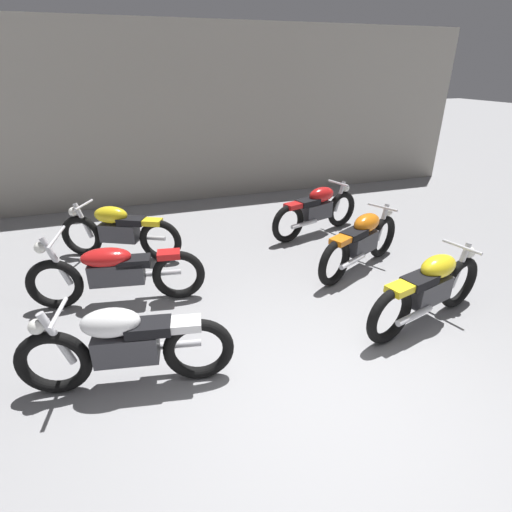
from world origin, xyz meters
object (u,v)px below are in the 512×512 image
motorcycle_left_row_0 (125,345)px  motorcycle_right_row_1 (362,241)px  motorcycle_right_row_2 (317,209)px  motorcycle_right_row_0 (429,288)px  motorcycle_left_row_2 (119,231)px  motorcycle_left_row_1 (116,271)px

motorcycle_left_row_0 → motorcycle_right_row_1: same height
motorcycle_left_row_0 → motorcycle_right_row_1: (3.36, 1.40, 0.00)m
motorcycle_right_row_1 → motorcycle_right_row_2: 1.48m
motorcycle_right_row_2 → motorcycle_right_row_0: bearing=-90.8°
motorcycle_left_row_0 → motorcycle_left_row_2: same height
motorcycle_right_row_1 → motorcycle_left_row_1: bearing=177.3°
motorcycle_left_row_2 → motorcycle_right_row_1: size_ratio=0.99×
motorcycle_left_row_1 → motorcycle_right_row_0: motorcycle_left_row_1 is taller
motorcycle_left_row_0 → motorcycle_right_row_1: size_ratio=1.08×
motorcycle_left_row_1 → motorcycle_right_row_0: 3.76m
motorcycle_right_row_0 → motorcycle_left_row_0: bearing=179.1°
motorcycle_right_row_0 → motorcycle_right_row_2: bearing=89.2°
motorcycle_right_row_1 → motorcycle_right_row_2: (0.02, 1.48, 0.00)m
motorcycle_right_row_0 → motorcycle_left_row_1: bearing=154.6°
motorcycle_left_row_0 → motorcycle_left_row_1: motorcycle_left_row_1 is taller
motorcycle_left_row_0 → motorcycle_left_row_2: bearing=89.5°
motorcycle_left_row_1 → motorcycle_right_row_1: size_ratio=1.19×
motorcycle_left_row_1 → motorcycle_right_row_1: (3.41, -0.16, 0.01)m
motorcycle_left_row_0 → motorcycle_right_row_2: same height
motorcycle_left_row_1 → motorcycle_right_row_1: bearing=-2.7°
motorcycle_left_row_0 → motorcycle_right_row_2: bearing=40.4°
motorcycle_left_row_1 → motorcycle_right_row_0: bearing=-25.4°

